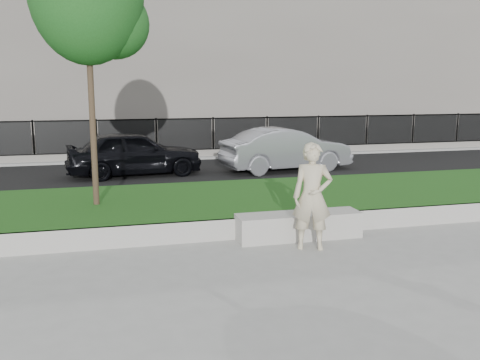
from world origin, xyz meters
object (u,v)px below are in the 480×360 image
object	(u,v)px
stone_bench	(299,226)
car_dark	(134,153)
car_silver	(286,149)
book	(310,212)
man	(312,196)

from	to	relation	value
stone_bench	car_dark	world-z (taller)	car_dark
car_dark	car_silver	world-z (taller)	car_dark
stone_bench	book	world-z (taller)	book
stone_bench	car_dark	distance (m)	8.17
stone_bench	man	size ratio (longest dim) A/B	1.26
man	car_silver	distance (m)	8.44
man	book	bearing A→B (deg)	89.56
man	book	size ratio (longest dim) A/B	9.74
man	car_dark	bearing A→B (deg)	126.28
car_silver	stone_bench	bearing A→B (deg)	154.35
car_silver	man	bearing A→B (deg)	155.64
man	book	world-z (taller)	man
car_dark	car_silver	size ratio (longest dim) A/B	0.97
stone_bench	book	distance (m)	0.35
man	car_silver	xyz separation A→B (m)	(2.38, 8.10, -0.20)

